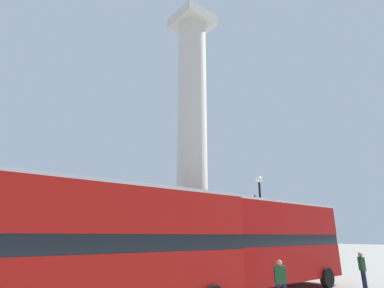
% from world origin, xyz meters
% --- Properties ---
extents(ground_plane, '(200.00, 200.00, 0.00)m').
position_xyz_m(ground_plane, '(0.00, 0.00, 0.00)').
color(ground_plane, gray).
extents(monument_column, '(5.28, 5.28, 20.58)m').
position_xyz_m(monument_column, '(0.00, 0.00, 7.64)').
color(monument_column, beige).
rests_on(monument_column, ground_plane).
extents(bus_a, '(11.04, 3.10, 4.30)m').
position_xyz_m(bus_a, '(-8.67, -5.63, 2.38)').
color(bus_a, '#B7140F').
rests_on(bus_a, ground_plane).
extents(bus_b, '(11.38, 3.00, 4.37)m').
position_xyz_m(bus_b, '(0.05, -5.18, 2.41)').
color(bus_b, '#A80F0C').
rests_on(bus_b, ground_plane).
extents(equestrian_statue, '(4.70, 4.14, 6.37)m').
position_xyz_m(equestrian_statue, '(10.12, 2.84, 1.78)').
color(equestrian_statue, beige).
rests_on(equestrian_statue, ground_plane).
extents(street_lamp, '(0.44, 0.44, 6.54)m').
position_xyz_m(street_lamp, '(3.68, -2.71, 3.77)').
color(street_lamp, black).
rests_on(street_lamp, ground_plane).
extents(pedestrian_near_lamp, '(0.47, 0.43, 1.73)m').
position_xyz_m(pedestrian_near_lamp, '(-1.82, -7.66, 0.97)').
color(pedestrian_near_lamp, '#192347').
rests_on(pedestrian_near_lamp, ground_plane).
extents(pedestrian_by_plinth, '(0.48, 0.46, 1.81)m').
position_xyz_m(pedestrian_by_plinth, '(5.17, -7.93, 1.04)').
color(pedestrian_by_plinth, '#192347').
rests_on(pedestrian_by_plinth, ground_plane).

